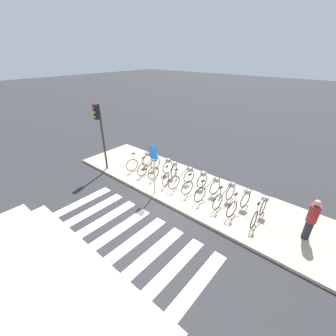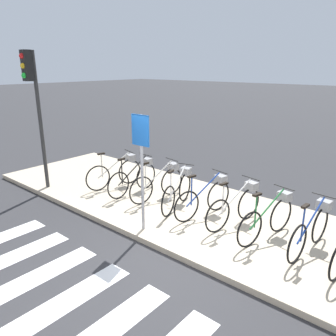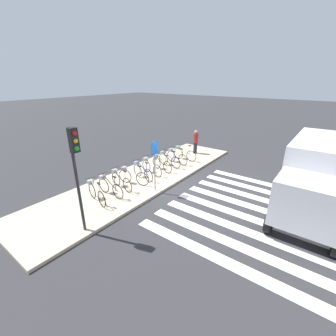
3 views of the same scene
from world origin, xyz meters
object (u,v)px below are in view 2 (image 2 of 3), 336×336
(parked_bicycle_1, at_px, (135,176))
(parked_bicycle_5, at_px, (237,204))
(parked_bicycle_2, at_px, (160,182))
(parked_bicycle_3, at_px, (179,189))
(parked_bicycle_7, at_px, (312,228))
(parked_bicycle_4, at_px, (206,196))
(parked_bicycle_0, at_px, (117,171))
(parked_bicycle_6, at_px, (269,216))
(sign_post, at_px, (141,154))
(traffic_light, at_px, (33,92))

(parked_bicycle_1, bearing_deg, parked_bicycle_5, 1.94)
(parked_bicycle_2, bearing_deg, parked_bicycle_3, -7.81)
(parked_bicycle_3, relative_size, parked_bicycle_7, 0.97)
(parked_bicycle_2, height_order, parked_bicycle_7, same)
(parked_bicycle_2, xyz_separation_m, parked_bicycle_4, (1.45, -0.05, 0.00))
(parked_bicycle_0, bearing_deg, parked_bicycle_2, 4.27)
(parked_bicycle_4, xyz_separation_m, parked_bicycle_5, (0.76, 0.04, 0.00))
(parked_bicycle_4, distance_m, parked_bicycle_5, 0.76)
(parked_bicycle_2, relative_size, parked_bicycle_5, 1.01)
(parked_bicycle_4, height_order, parked_bicycle_5, same)
(parked_bicycle_3, height_order, parked_bicycle_4, same)
(parked_bicycle_5, bearing_deg, parked_bicycle_4, -177.06)
(parked_bicycle_1, xyz_separation_m, parked_bicycle_5, (2.98, 0.10, 0.00))
(parked_bicycle_1, xyz_separation_m, parked_bicycle_7, (4.54, 0.05, 0.00))
(parked_bicycle_6, height_order, sign_post, sign_post)
(parked_bicycle_7, bearing_deg, parked_bicycle_3, -179.47)
(parked_bicycle_2, bearing_deg, parked_bicycle_7, -1.00)
(parked_bicycle_0, bearing_deg, parked_bicycle_4, 1.16)
(parked_bicycle_1, bearing_deg, parked_bicycle_6, -0.06)
(parked_bicycle_6, bearing_deg, parked_bicycle_7, 3.85)
(parked_bicycle_2, distance_m, parked_bicycle_7, 3.77)
(parked_bicycle_2, distance_m, parked_bicycle_3, 0.69)
(parked_bicycle_1, bearing_deg, parked_bicycle_3, 0.81)
(parked_bicycle_1, distance_m, parked_bicycle_4, 2.22)
(parked_bicycle_2, xyz_separation_m, traffic_light, (-2.98, -1.53, 2.17))
(parked_bicycle_2, xyz_separation_m, parked_bicycle_3, (0.69, -0.09, 0.00))
(sign_post, bearing_deg, parked_bicycle_1, 139.86)
(parked_bicycle_7, bearing_deg, parked_bicycle_6, -176.15)
(parked_bicycle_7, bearing_deg, parked_bicycle_1, -179.38)
(parked_bicycle_0, height_order, parked_bicycle_2, same)
(parked_bicycle_0, distance_m, traffic_light, 2.98)
(parked_bicycle_4, height_order, traffic_light, traffic_light)
(traffic_light, bearing_deg, sign_post, 0.74)
(parked_bicycle_4, distance_m, parked_bicycle_6, 1.53)
(traffic_light, relative_size, sign_post, 1.52)
(parked_bicycle_5, bearing_deg, parked_bicycle_7, -1.90)
(parked_bicycle_1, xyz_separation_m, parked_bicycle_6, (3.75, -0.00, 0.00))
(parked_bicycle_6, relative_size, traffic_light, 0.46)
(parked_bicycle_4, bearing_deg, parked_bicycle_7, -0.32)
(parked_bicycle_2, bearing_deg, sign_post, -60.34)
(parked_bicycle_0, relative_size, parked_bicycle_5, 0.99)
(parked_bicycle_3, xyz_separation_m, traffic_light, (-3.66, -1.43, 2.17))
(parked_bicycle_7, distance_m, traffic_light, 7.23)
(parked_bicycle_6, bearing_deg, sign_post, -147.49)
(parked_bicycle_2, distance_m, sign_post, 2.07)
(parked_bicycle_4, relative_size, parked_bicycle_6, 1.00)
(parked_bicycle_0, relative_size, parked_bicycle_3, 1.01)
(parked_bicycle_0, height_order, parked_bicycle_1, same)
(parked_bicycle_4, bearing_deg, parked_bicycle_6, -2.49)
(parked_bicycle_0, height_order, traffic_light, traffic_light)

